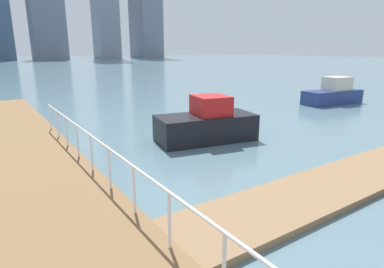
# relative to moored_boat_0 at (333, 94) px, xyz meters

# --- Properties ---
(ground_plane) EXTENTS (300.00, 300.00, 0.00)m
(ground_plane) POSITION_rel_moored_boat_0_xyz_m (-15.13, 1.61, -0.69)
(ground_plane) COLOR slate
(floating_dock) EXTENTS (11.89, 2.00, 0.18)m
(floating_dock) POSITION_rel_moored_boat_0_xyz_m (-12.68, -8.50, -0.60)
(floating_dock) COLOR #93704C
(floating_dock) RESTS_ON ground_plane
(moored_boat_0) EXTENTS (4.58, 2.09, 1.87)m
(moored_boat_0) POSITION_rel_moored_boat_0_xyz_m (0.00, 0.00, 0.00)
(moored_boat_0) COLOR navy
(moored_boat_0) RESTS_ON ground_plane
(moored_boat_4) EXTENTS (4.36, 2.55, 1.89)m
(moored_boat_4) POSITION_rel_moored_boat_0_xyz_m (-12.92, -2.63, 0.01)
(moored_boat_4) COLOR black
(moored_boat_4) RESTS_ON ground_plane
(skyline_tower_4) EXTENTS (10.97, 8.41, 29.05)m
(skyline_tower_4) POSITION_rel_moored_boat_0_xyz_m (2.20, 110.29, 13.83)
(skyline_tower_4) COLOR slate
(skyline_tower_4) RESTS_ON ground_plane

